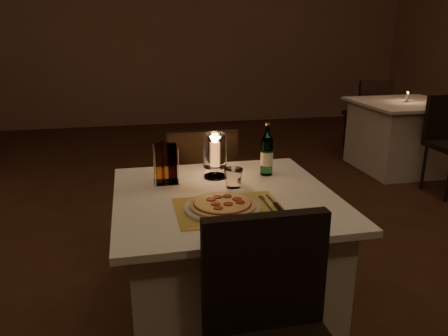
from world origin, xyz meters
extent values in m
cube|color=#442516|center=(0.00, 0.00, -0.01)|extent=(8.00, 10.00, 0.02)
cube|color=#926E55|center=(0.00, 5.01, 1.50)|extent=(8.00, 0.02, 3.00)
cube|color=white|center=(-0.15, -0.26, 0.35)|extent=(0.88, 0.88, 0.71)
cube|color=white|center=(-0.15, -0.26, 0.72)|extent=(1.00, 1.00, 0.03)
cube|color=black|center=(-0.15, -0.87, 0.69)|extent=(0.42, 0.05, 0.42)
cube|color=black|center=(-0.15, 0.54, 0.46)|extent=(0.42, 0.42, 0.05)
cube|color=black|center=(-0.15, 0.36, 0.69)|extent=(0.42, 0.05, 0.42)
cylinder|color=black|center=(0.02, 0.71, 0.22)|extent=(0.03, 0.03, 0.44)
cylinder|color=black|center=(-0.32, 0.71, 0.22)|extent=(0.03, 0.03, 0.44)
cylinder|color=black|center=(0.02, 0.37, 0.22)|extent=(0.03, 0.03, 0.44)
cylinder|color=black|center=(-0.32, 0.37, 0.22)|extent=(0.03, 0.03, 0.44)
cube|color=gold|center=(-0.17, -0.44, 0.74)|extent=(0.45, 0.34, 0.00)
cylinder|color=white|center=(-0.20, -0.44, 0.75)|extent=(0.32, 0.32, 0.01)
cylinder|color=#D8B77F|center=(-0.20, -0.44, 0.76)|extent=(0.28, 0.28, 0.01)
cylinder|color=maroon|center=(-0.20, -0.44, 0.77)|extent=(0.24, 0.24, 0.00)
cylinder|color=#EACC7F|center=(-0.20, -0.44, 0.77)|extent=(0.24, 0.24, 0.00)
cylinder|color=maroon|center=(-0.14, -0.42, 0.78)|extent=(0.04, 0.04, 0.00)
cylinder|color=maroon|center=(-0.17, -0.38, 0.78)|extent=(0.04, 0.04, 0.00)
cylinder|color=maroon|center=(-0.21, -0.38, 0.78)|extent=(0.04, 0.04, 0.00)
cylinder|color=maroon|center=(-0.24, -0.40, 0.78)|extent=(0.04, 0.04, 0.00)
cylinder|color=maroon|center=(-0.24, -0.45, 0.78)|extent=(0.04, 0.04, 0.00)
cylinder|color=maroon|center=(-0.23, -0.50, 0.78)|extent=(0.04, 0.04, 0.00)
cylinder|color=maroon|center=(-0.19, -0.47, 0.78)|extent=(0.04, 0.04, 0.00)
cylinder|color=maroon|center=(-0.13, -0.46, 0.78)|extent=(0.04, 0.04, 0.00)
cube|color=silver|center=(-0.01, -0.44, 0.75)|extent=(0.01, 0.14, 0.00)
cube|color=silver|center=(-0.01, -0.35, 0.75)|extent=(0.02, 0.05, 0.00)
cube|color=black|center=(0.03, -0.49, 0.75)|extent=(0.02, 0.10, 0.01)
cube|color=silver|center=(0.03, -0.38, 0.75)|extent=(0.01, 0.12, 0.00)
cylinder|color=#549D6F|center=(0.12, -0.02, 0.83)|extent=(0.06, 0.06, 0.18)
cylinder|color=#549D6F|center=(0.12, -0.02, 0.98)|extent=(0.02, 0.02, 0.03)
cylinder|color=gold|center=(0.12, -0.02, 1.01)|extent=(0.03, 0.03, 0.01)
cylinder|color=silver|center=(0.12, -0.02, 0.83)|extent=(0.07, 0.07, 0.07)
cylinder|color=white|center=(-0.15, -0.01, 0.75)|extent=(0.11, 0.11, 0.01)
cylinder|color=white|center=(-0.15, -0.01, 0.77)|extent=(0.02, 0.02, 0.05)
cylinder|color=white|center=(-0.15, -0.01, 0.88)|extent=(0.12, 0.12, 0.17)
cylinder|color=white|center=(-0.15, -0.01, 0.87)|extent=(0.03, 0.03, 0.13)
ellipsoid|color=orange|center=(-0.15, -0.01, 0.95)|extent=(0.02, 0.02, 0.03)
cube|color=white|center=(-0.40, -0.04, 0.74)|extent=(0.12, 0.12, 0.01)
cylinder|color=white|center=(-0.46, -0.09, 0.84)|extent=(0.01, 0.01, 0.18)
cylinder|color=white|center=(-0.35, -0.09, 0.84)|extent=(0.01, 0.01, 0.18)
cylinder|color=white|center=(-0.46, 0.02, 0.84)|extent=(0.01, 0.01, 0.18)
cylinder|color=white|center=(-0.35, 0.02, 0.84)|extent=(0.01, 0.01, 0.18)
cube|color=#BF8C33|center=(-0.43, -0.07, 0.85)|extent=(0.04, 0.04, 0.20)
cube|color=#3F1E14|center=(-0.37, -0.07, 0.85)|extent=(0.04, 0.04, 0.20)
cube|color=#BF8C33|center=(-0.40, -0.01, 0.85)|extent=(0.04, 0.04, 0.20)
cube|color=white|center=(2.31, 2.00, 0.35)|extent=(0.88, 0.88, 0.71)
cube|color=white|center=(2.31, 2.00, 0.72)|extent=(1.00, 1.00, 0.03)
cube|color=black|center=(2.31, 1.39, 0.69)|extent=(0.42, 0.05, 0.42)
cylinder|color=black|center=(2.14, 1.37, 0.22)|extent=(0.03, 0.03, 0.44)
cube|color=black|center=(2.31, 2.80, 0.46)|extent=(0.42, 0.42, 0.05)
cube|color=black|center=(2.31, 2.62, 0.69)|extent=(0.42, 0.05, 0.42)
cylinder|color=black|center=(2.48, 2.97, 0.22)|extent=(0.03, 0.03, 0.44)
cylinder|color=black|center=(2.14, 2.97, 0.22)|extent=(0.03, 0.03, 0.44)
cylinder|color=black|center=(2.48, 2.63, 0.22)|extent=(0.03, 0.03, 0.44)
cylinder|color=black|center=(2.14, 2.63, 0.22)|extent=(0.03, 0.03, 0.44)
cylinder|color=white|center=(2.31, 2.00, 0.79)|extent=(0.03, 0.03, 0.09)
ellipsoid|color=orange|center=(2.31, 2.00, 0.84)|extent=(0.01, 0.01, 0.02)
camera|label=1|loc=(-0.55, -2.08, 1.46)|focal=35.00mm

